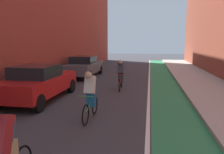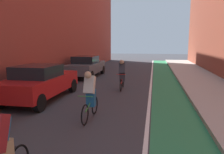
# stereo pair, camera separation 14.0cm
# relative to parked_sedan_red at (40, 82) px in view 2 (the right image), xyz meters

# --- Properties ---
(ground_plane) EXTENTS (76.34, 76.34, 0.00)m
(ground_plane) POSITION_rel_parked_sedan_red_xyz_m (2.68, 3.10, -0.78)
(ground_plane) COLOR #38383D
(bike_lane_paint) EXTENTS (1.60, 34.70, 0.00)m
(bike_lane_paint) POSITION_rel_parked_sedan_red_xyz_m (5.60, 5.10, -0.78)
(bike_lane_paint) COLOR #2D8451
(bike_lane_paint) RESTS_ON ground
(lane_divider_stripe) EXTENTS (0.12, 34.70, 0.00)m
(lane_divider_stripe) POSITION_rel_parked_sedan_red_xyz_m (4.70, 5.10, -0.78)
(lane_divider_stripe) COLOR white
(lane_divider_stripe) RESTS_ON ground
(sidewalk_right) EXTENTS (2.93, 34.70, 0.14)m
(sidewalk_right) POSITION_rel_parked_sedan_red_xyz_m (7.87, 5.10, -0.71)
(sidewalk_right) COLOR #A8A59E
(sidewalk_right) RESTS_ON ground
(parked_sedan_red) EXTENTS (1.89, 4.32, 1.53)m
(parked_sedan_red) POSITION_rel_parked_sedan_red_xyz_m (0.00, 0.00, 0.00)
(parked_sedan_red) COLOR red
(parked_sedan_red) RESTS_ON ground
(parked_sedan_gray) EXTENTS (1.84, 4.42, 1.53)m
(parked_sedan_gray) POSITION_rel_parked_sedan_red_xyz_m (0.00, 6.59, -0.00)
(parked_sedan_gray) COLOR #595B60
(parked_sedan_gray) RESTS_ON ground
(cyclist_mid) EXTENTS (0.48, 1.69, 1.60)m
(cyclist_mid) POSITION_rel_parked_sedan_red_xyz_m (2.85, -1.94, 0.02)
(cyclist_mid) COLOR black
(cyclist_mid) RESTS_ON ground
(cyclist_trailing) EXTENTS (0.48, 1.69, 1.60)m
(cyclist_trailing) POSITION_rel_parked_sedan_red_xyz_m (3.19, 2.78, 0.02)
(cyclist_trailing) COLOR black
(cyclist_trailing) RESTS_ON ground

